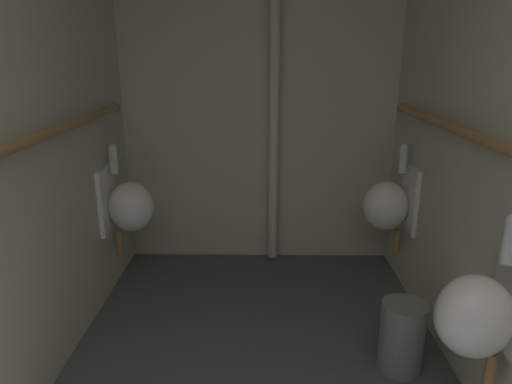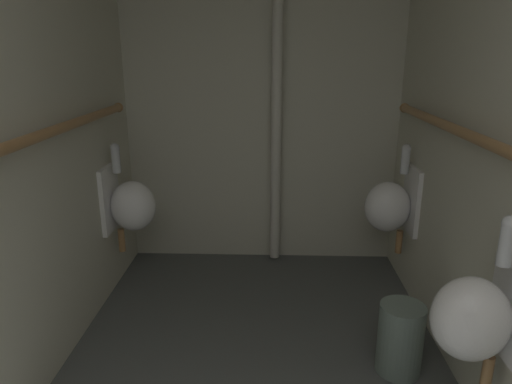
# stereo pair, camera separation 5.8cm
# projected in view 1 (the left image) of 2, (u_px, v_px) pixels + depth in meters

# --- Properties ---
(wall_back) EXTENTS (2.16, 0.06, 2.70)m
(wall_back) POSITION_uv_depth(u_px,v_px,m) (259.00, 85.00, 3.39)
(wall_back) COLOR beige
(wall_back) RESTS_ON ground
(urinal_left_mid) EXTENTS (0.32, 0.30, 0.76)m
(urinal_left_mid) POSITION_uv_depth(u_px,v_px,m) (128.00, 205.00, 3.07)
(urinal_left_mid) COLOR white
(urinal_right_mid) EXTENTS (0.32, 0.30, 0.76)m
(urinal_right_mid) POSITION_uv_depth(u_px,v_px,m) (480.00, 314.00, 1.80)
(urinal_right_mid) COLOR white
(urinal_right_far) EXTENTS (0.32, 0.30, 0.76)m
(urinal_right_far) POSITION_uv_depth(u_px,v_px,m) (389.00, 204.00, 3.08)
(urinal_right_far) COLOR white
(standpipe_back_wall) EXTENTS (0.07, 0.07, 2.65)m
(standpipe_back_wall) POSITION_uv_depth(u_px,v_px,m) (274.00, 86.00, 3.29)
(standpipe_back_wall) COLOR beige
(standpipe_back_wall) RESTS_ON ground
(waste_bin) EXTENTS (0.23, 0.23, 0.37)m
(waste_bin) POSITION_uv_depth(u_px,v_px,m) (402.00, 337.00, 2.36)
(waste_bin) COLOR slate
(waste_bin) RESTS_ON ground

